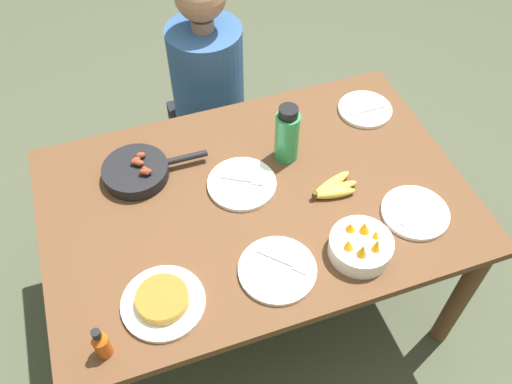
# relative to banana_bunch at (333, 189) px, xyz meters

# --- Properties ---
(ground_plane) EXTENTS (14.00, 14.00, 0.00)m
(ground_plane) POSITION_rel_banana_bunch_xyz_m (-0.27, 0.07, -0.74)
(ground_plane) COLOR #474C38
(dining_table) EXTENTS (1.50, 0.99, 0.72)m
(dining_table) POSITION_rel_banana_bunch_xyz_m (-0.27, 0.07, -0.11)
(dining_table) COLOR brown
(dining_table) RESTS_ON ground_plane
(banana_bunch) EXTENTS (0.18, 0.12, 0.04)m
(banana_bunch) POSITION_rel_banana_bunch_xyz_m (0.00, 0.00, 0.00)
(banana_bunch) COLOR gold
(banana_bunch) RESTS_ON dining_table
(skillet) EXTENTS (0.39, 0.24, 0.08)m
(skillet) POSITION_rel_banana_bunch_xyz_m (-0.64, 0.30, 0.01)
(skillet) COLOR black
(skillet) RESTS_ON dining_table
(frittata_plate_center) EXTENTS (0.26, 0.26, 0.05)m
(frittata_plate_center) POSITION_rel_banana_bunch_xyz_m (-0.67, -0.24, 0.00)
(frittata_plate_center) COLOR white
(frittata_plate_center) RESTS_ON dining_table
(empty_plate_near_front) EXTENTS (0.22, 0.22, 0.02)m
(empty_plate_near_front) POSITION_rel_banana_bunch_xyz_m (0.30, 0.35, -0.01)
(empty_plate_near_front) COLOR white
(empty_plate_near_front) RESTS_ON dining_table
(empty_plate_far_left) EXTENTS (0.25, 0.25, 0.02)m
(empty_plate_far_left) POSITION_rel_banana_bunch_xyz_m (-0.30, -0.24, -0.01)
(empty_plate_far_left) COLOR white
(empty_plate_far_left) RESTS_ON dining_table
(empty_plate_far_right) EXTENTS (0.25, 0.25, 0.02)m
(empty_plate_far_right) POSITION_rel_banana_bunch_xyz_m (-0.30, 0.14, -0.01)
(empty_plate_far_right) COLOR white
(empty_plate_far_right) RESTS_ON dining_table
(empty_plate_mid_edge) EXTENTS (0.23, 0.23, 0.02)m
(empty_plate_mid_edge) POSITION_rel_banana_bunch_xyz_m (0.23, -0.18, -0.01)
(empty_plate_mid_edge) COLOR white
(empty_plate_mid_edge) RESTS_ON dining_table
(fruit_bowl_mango) EXTENTS (0.21, 0.21, 0.12)m
(fruit_bowl_mango) POSITION_rel_banana_bunch_xyz_m (-0.02, -0.26, 0.02)
(fruit_bowl_mango) COLOR white
(fruit_bowl_mango) RESTS_ON dining_table
(water_bottle) EXTENTS (0.09, 0.09, 0.24)m
(water_bottle) POSITION_rel_banana_bunch_xyz_m (-0.09, 0.22, 0.09)
(water_bottle) COLOR #2D9351
(water_bottle) RESTS_ON dining_table
(hot_sauce_bottle) EXTENTS (0.05, 0.05, 0.13)m
(hot_sauce_bottle) POSITION_rel_banana_bunch_xyz_m (-0.86, -0.33, 0.04)
(hot_sauce_bottle) COLOR #C64C0F
(hot_sauce_bottle) RESTS_ON dining_table
(person_figure) EXTENTS (0.36, 0.36, 1.17)m
(person_figure) POSITION_rel_banana_bunch_xyz_m (-0.23, 0.84, -0.25)
(person_figure) COLOR black
(person_figure) RESTS_ON ground_plane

